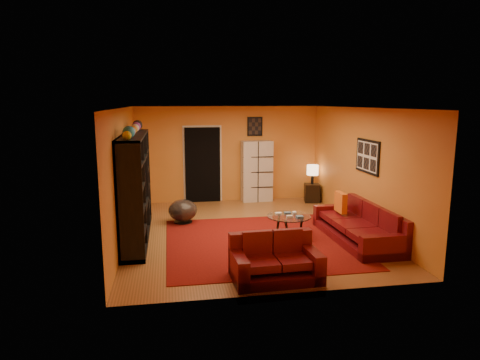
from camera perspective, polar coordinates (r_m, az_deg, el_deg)
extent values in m
plane|color=brown|center=(9.14, 1.03, -6.93)|extent=(6.00, 6.00, 0.00)
plane|color=white|center=(8.72, 1.08, 9.61)|extent=(6.00, 6.00, 0.00)
plane|color=orange|center=(11.77, -1.64, 3.48)|extent=(6.00, 0.00, 6.00)
plane|color=orange|center=(5.97, 6.36, -3.46)|extent=(6.00, 0.00, 6.00)
plane|color=orange|center=(8.73, -15.29, 0.66)|extent=(0.00, 6.00, 6.00)
plane|color=orange|center=(9.61, 15.88, 1.50)|extent=(0.00, 6.00, 6.00)
cube|color=#5C0C0A|center=(8.50, 2.57, -8.24)|extent=(3.60, 3.60, 0.01)
cube|color=black|center=(11.69, -5.00, 2.01)|extent=(0.95, 0.10, 2.04)
cube|color=black|center=(9.29, 16.64, 3.04)|extent=(0.03, 1.00, 0.70)
cube|color=black|center=(11.81, 1.99, 7.15)|extent=(0.42, 0.03, 0.52)
cube|color=black|center=(8.76, -13.75, -0.90)|extent=(0.45, 3.00, 2.10)
imported|color=black|center=(8.75, -13.42, -1.18)|extent=(1.00, 0.13, 0.58)
cube|color=#540B11|center=(8.86, 15.42, -6.80)|extent=(1.03, 2.42, 0.32)
cube|color=#540B11|center=(8.96, 17.80, -4.95)|extent=(0.23, 2.40, 0.85)
cube|color=#540B11|center=(7.88, 19.02, -8.01)|extent=(0.98, 0.20, 0.62)
cube|color=#540B11|center=(9.78, 12.62, -4.12)|extent=(0.98, 0.20, 0.62)
cube|color=#540B11|center=(8.17, 17.36, -6.08)|extent=(0.77, 0.67, 0.12)
cube|color=#540B11|center=(8.75, 15.28, -4.88)|extent=(0.77, 0.67, 0.12)
cube|color=#540B11|center=(9.35, 13.47, -3.83)|extent=(0.77, 0.67, 0.12)
cube|color=#540B11|center=(6.78, 4.77, -11.86)|extent=(1.37, 0.86, 0.32)
cube|color=#540B11|center=(6.96, 4.06, -8.89)|extent=(1.35, 0.23, 0.85)
cube|color=#540B11|center=(6.90, 9.51, -10.21)|extent=(0.21, 0.81, 0.62)
cube|color=#540B11|center=(6.59, -0.17, -11.08)|extent=(0.21, 0.81, 0.62)
cube|color=#540B11|center=(6.70, 6.95, -9.32)|extent=(0.49, 0.60, 0.12)
cube|color=#540B11|center=(6.57, 2.81, -9.68)|extent=(0.49, 0.60, 0.12)
cube|color=orange|center=(9.28, 13.28, -2.90)|extent=(0.12, 0.42, 0.42)
cylinder|color=silver|center=(8.72, 6.55, -4.83)|extent=(0.88, 0.88, 0.02)
cylinder|color=black|center=(8.89, 8.14, -6.05)|extent=(0.05, 0.05, 0.42)
cylinder|color=black|center=(8.93, 5.09, -5.90)|extent=(0.05, 0.05, 0.42)
cylinder|color=black|center=(8.51, 6.33, -6.74)|extent=(0.05, 0.05, 0.42)
cube|color=beige|center=(11.77, 2.25, 1.18)|extent=(0.85, 0.41, 1.67)
cylinder|color=black|center=(9.88, -7.60, -5.56)|extent=(0.44, 0.44, 0.03)
cylinder|color=black|center=(9.86, -7.61, -5.11)|extent=(0.06, 0.06, 0.15)
ellipsoid|color=#453E3D|center=(9.81, -7.64, -4.01)|extent=(0.65, 0.65, 0.49)
cube|color=black|center=(11.91, 9.56, -1.70)|extent=(0.47, 0.47, 0.50)
cylinder|color=black|center=(11.84, 9.62, 0.08)|extent=(0.08, 0.08, 0.25)
cylinder|color=#EFBE83|center=(11.80, 9.66, 1.33)|extent=(0.32, 0.32, 0.27)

